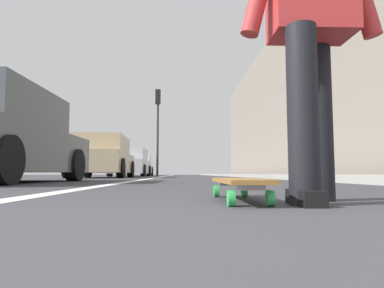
% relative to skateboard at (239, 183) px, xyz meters
% --- Properties ---
extents(ground_plane, '(80.00, 80.00, 0.00)m').
position_rel_skateboard_xyz_m(ground_plane, '(8.70, -0.03, -0.09)').
color(ground_plane, '#38383D').
extents(lane_stripe_white, '(52.00, 0.16, 0.01)m').
position_rel_skateboard_xyz_m(lane_stripe_white, '(18.70, 1.22, -0.09)').
color(lane_stripe_white, silver).
rests_on(lane_stripe_white, ground).
extents(sidewalk_curb, '(52.00, 3.20, 0.12)m').
position_rel_skateboard_xyz_m(sidewalk_curb, '(16.70, -3.72, -0.03)').
color(sidewalk_curb, '#9E9B93').
rests_on(sidewalk_curb, ground).
extents(building_facade, '(40.00, 1.20, 9.74)m').
position_rel_skateboard_xyz_m(building_facade, '(20.70, -6.45, 4.78)').
color(building_facade, gray).
rests_on(building_facade, ground).
extents(skateboard, '(0.84, 0.20, 0.11)m').
position_rel_skateboard_xyz_m(skateboard, '(0.00, 0.00, 0.00)').
color(skateboard, green).
rests_on(skateboard, ground).
extents(skater_person, '(0.46, 0.72, 1.64)m').
position_rel_skateboard_xyz_m(skater_person, '(-0.15, -0.35, 0.84)').
color(skater_person, black).
rests_on(skater_person, ground).
extents(parked_car_mid, '(4.30, 1.99, 1.48)m').
position_rel_skateboard_xyz_m(parked_car_mid, '(10.61, 3.14, 0.62)').
color(parked_car_mid, tan).
rests_on(parked_car_mid, ground).
extents(parked_car_far, '(4.15, 1.88, 1.46)m').
position_rel_skateboard_xyz_m(parked_car_far, '(16.41, 3.00, 0.60)').
color(parked_car_far, '#B7B7BC').
rests_on(parked_car_far, ground).
extents(parked_car_end, '(4.47, 1.99, 1.47)m').
position_rel_skateboard_xyz_m(parked_car_end, '(21.93, 3.27, 0.61)').
color(parked_car_end, silver).
rests_on(parked_car_end, ground).
extents(traffic_light, '(0.33, 0.28, 4.79)m').
position_rel_skateboard_xyz_m(traffic_light, '(16.90, 1.62, 3.18)').
color(traffic_light, '#2D2D2D').
rests_on(traffic_light, ground).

